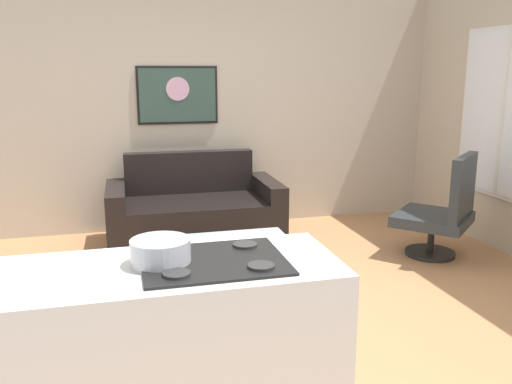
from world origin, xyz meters
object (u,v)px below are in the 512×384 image
at_px(coffee_table, 233,246).
at_px(wall_painting, 178,95).
at_px(mixing_bowl, 161,252).
at_px(couch, 194,214).
at_px(armchair, 443,211).

xyz_separation_m(coffee_table, wall_painting, (-0.20, 1.85, 1.10)).
distance_m(mixing_bowl, wall_painting, 3.72).
bearing_deg(couch, wall_painting, 96.76).
distance_m(couch, armchair, 2.41).
relative_size(coffee_table, wall_painting, 1.08).
xyz_separation_m(couch, coffee_table, (0.13, -1.29, 0.07)).
height_order(couch, coffee_table, couch).
bearing_deg(coffee_table, couch, 95.78).
height_order(couch, wall_painting, wall_painting).
bearing_deg(armchair, mixing_bowl, -143.08).
relative_size(couch, armchair, 1.75).
relative_size(armchair, wall_painting, 1.14).
height_order(coffee_table, armchair, armchair).
bearing_deg(mixing_bowl, coffee_table, 69.09).
bearing_deg(wall_painting, couch, -83.24).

